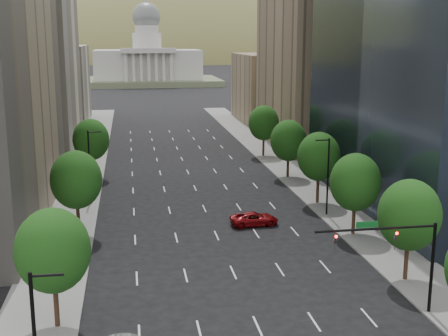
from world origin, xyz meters
TOP-DOWN VIEW (x-y plane):
  - sidewalk_left at (-15.50, 60.00)m, footprint 6.00×200.00m
  - sidewalk_right at (15.50, 60.00)m, footprint 6.00×200.00m
  - midrise_cream_left at (-25.00, 103.00)m, footprint 14.00×30.00m
  - filler_left at (-25.00, 136.00)m, footprint 14.00×26.00m
  - parking_tan_right at (25.00, 100.00)m, footprint 14.00×30.00m
  - filler_right at (25.00, 133.00)m, footprint 14.00×26.00m
  - tree_right_1 at (14.00, 36.00)m, footprint 5.20×5.20m
  - tree_right_2 at (14.00, 48.00)m, footprint 5.20×5.20m
  - tree_right_3 at (14.00, 60.00)m, footprint 5.20×5.20m
  - tree_right_4 at (14.00, 74.00)m, footprint 5.20×5.20m
  - tree_right_5 at (14.00, 90.00)m, footprint 5.20×5.20m
  - tree_left_0 at (-14.00, 32.00)m, footprint 5.20×5.20m
  - tree_left_1 at (-14.00, 52.00)m, footprint 5.20×5.20m
  - tree_left_2 at (-14.00, 78.00)m, footprint 5.20×5.20m
  - streetlight_rn at (13.44, 55.00)m, footprint 1.70×0.20m
  - streetlight_ln at (-13.44, 65.00)m, footprint 1.70×0.20m
  - traffic_signal at (10.53, 30.00)m, footprint 9.12×0.40m
  - capitol at (0.00, 249.71)m, footprint 60.00×40.00m
  - foothills at (34.67, 599.39)m, footprint 720.00×413.00m
  - car_red_far at (4.56, 52.75)m, footprint 5.39×2.79m

SIDE VIEW (x-z plane):
  - foothills at x=34.67m, z-range -169.28..93.72m
  - sidewalk_left at x=-15.50m, z-range 0.00..0.15m
  - sidewalk_right at x=15.50m, z-range 0.00..0.15m
  - car_red_far at x=4.56m, z-range 0.00..1.45m
  - streetlight_rn at x=13.44m, z-range 0.34..9.34m
  - streetlight_ln at x=-13.44m, z-range 0.34..9.34m
  - traffic_signal at x=10.53m, z-range 1.49..8.86m
  - tree_right_4 at x=14.00m, z-range 1.23..9.69m
  - tree_right_2 at x=14.00m, z-range 1.30..9.91m
  - tree_left_2 at x=-14.00m, z-range 1.34..10.02m
  - tree_right_1 at x=14.00m, z-range 1.37..10.12m
  - tree_right_5 at x=14.00m, z-range 1.37..10.12m
  - tree_left_0 at x=-14.00m, z-range 1.37..10.12m
  - tree_right_3 at x=14.00m, z-range 1.44..10.34m
  - tree_left_1 at x=-14.00m, z-range 1.48..10.45m
  - filler_right at x=25.00m, z-range 0.00..16.00m
  - capitol at x=0.00m, z-range -9.02..26.18m
  - filler_left at x=-25.00m, z-range 0.00..18.00m
  - parking_tan_right at x=25.00m, z-range 0.00..30.00m
  - midrise_cream_left at x=-25.00m, z-range 0.00..35.00m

